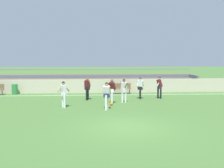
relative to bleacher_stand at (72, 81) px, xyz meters
name	(u,v)px	position (x,y,z in m)	size (l,w,h in m)	color
ground_plane	(126,127)	(3.61, -13.99, -0.82)	(160.00, 160.00, 0.00)	#477033
field_line_sideline	(112,95)	(3.61, -3.84, -0.81)	(44.00, 0.12, 0.01)	white
sideline_wall	(111,86)	(3.61, -2.29, -0.21)	(48.00, 0.16, 1.22)	beige
bleacher_stand	(72,81)	(0.00, 0.00, 0.00)	(24.39, 2.65, 2.00)	#897051
bench_near_bin	(121,87)	(4.43, -3.06, -0.27)	(1.80, 0.40, 0.90)	brown
trash_bin	(15,89)	(-4.69, -2.86, -0.38)	(0.49, 0.49, 0.87)	#2D7F3D
player_white_wide_left	(124,88)	(4.22, -7.59, 0.18)	(0.50, 0.68, 1.67)	white
player_dark_deep_cover	(112,89)	(3.36, -7.89, 0.19)	(0.62, 0.52, 1.68)	white
player_white_wide_right	(63,92)	(0.23, -9.14, 0.17)	(0.77, 0.48, 1.66)	white
player_white_pressing_high	(140,86)	(5.65, -6.02, 0.15)	(0.65, 0.43, 1.63)	black
player_dark_overlapping	(87,86)	(1.63, -6.27, 0.19)	(0.53, 0.52, 1.68)	black
player_dark_challenging	(160,85)	(7.15, -5.94, 0.19)	(0.51, 0.46, 1.69)	black
player_white_on_ball	(107,93)	(2.91, -9.95, 0.17)	(0.51, 0.45, 1.67)	white
soccer_ball	(111,104)	(3.28, -8.62, -0.71)	(0.22, 0.22, 0.22)	orange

